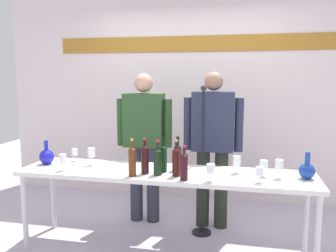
{
  "coord_description": "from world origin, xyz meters",
  "views": [
    {
      "loc": [
        0.69,
        -3.04,
        1.62
      ],
      "look_at": [
        0.0,
        0.15,
        1.16
      ],
      "focal_mm": 37.81,
      "sensor_mm": 36.0,
      "label": 1
    }
  ],
  "objects_px": {
    "wine_glass_left_0": "(91,153)",
    "wine_bottle_4": "(184,165)",
    "wine_bottle_3": "(176,161)",
    "wine_bottle_2": "(145,158)",
    "presenter_left": "(144,138)",
    "display_table": "(165,178)",
    "presenter_right": "(213,140)",
    "wine_glass_right_1": "(260,172)",
    "wine_bottle_0": "(163,157)",
    "microphone_stand": "(202,186)",
    "wine_glass_left_1": "(75,152)",
    "wine_glass_right_3": "(279,165)",
    "wine_glass_right_4": "(211,169)",
    "decanter_blue_left": "(47,156)",
    "decanter_blue_right": "(307,170)",
    "wine_bottle_1": "(132,160)",
    "wine_bottle_6": "(158,160)",
    "wine_glass_right_0": "(264,165)",
    "wine_glass_right_2": "(237,161)",
    "wine_bottle_5": "(178,156)",
    "wine_glass_left_2": "(63,159)"
  },
  "relations": [
    {
      "from": "display_table",
      "to": "decanter_blue_left",
      "type": "distance_m",
      "value": 1.2
    },
    {
      "from": "wine_glass_left_0",
      "to": "wine_bottle_4",
      "type": "bearing_deg",
      "value": -17.42
    },
    {
      "from": "presenter_right",
      "to": "wine_glass_left_0",
      "type": "height_order",
      "value": "presenter_right"
    },
    {
      "from": "wine_bottle_2",
      "to": "display_table",
      "type": "bearing_deg",
      "value": 34.42
    },
    {
      "from": "presenter_left",
      "to": "wine_glass_right_1",
      "type": "relative_size",
      "value": 12.41
    },
    {
      "from": "display_table",
      "to": "wine_glass_right_0",
      "type": "distance_m",
      "value": 0.88
    },
    {
      "from": "wine_bottle_2",
      "to": "wine_glass_right_0",
      "type": "relative_size",
      "value": 2.16
    },
    {
      "from": "wine_bottle_3",
      "to": "wine_bottle_5",
      "type": "height_order",
      "value": "wine_bottle_3"
    },
    {
      "from": "wine_bottle_4",
      "to": "wine_glass_left_1",
      "type": "relative_size",
      "value": 2.3
    },
    {
      "from": "wine_glass_left_1",
      "to": "microphone_stand",
      "type": "bearing_deg",
      "value": 11.04
    },
    {
      "from": "wine_bottle_1",
      "to": "wine_bottle_6",
      "type": "relative_size",
      "value": 1.06
    },
    {
      "from": "wine_bottle_6",
      "to": "wine_glass_right_0",
      "type": "distance_m",
      "value": 0.91
    },
    {
      "from": "wine_bottle_2",
      "to": "wine_bottle_4",
      "type": "xyz_separation_m",
      "value": [
        0.37,
        -0.13,
        -0.01
      ]
    },
    {
      "from": "decanter_blue_left",
      "to": "decanter_blue_right",
      "type": "xyz_separation_m",
      "value": [
        2.41,
        0.0,
        -0.0
      ]
    },
    {
      "from": "wine_bottle_0",
      "to": "wine_glass_right_1",
      "type": "bearing_deg",
      "value": -10.94
    },
    {
      "from": "wine_bottle_4",
      "to": "wine_glass_right_2",
      "type": "xyz_separation_m",
      "value": [
        0.42,
        0.31,
        -0.02
      ]
    },
    {
      "from": "wine_glass_right_3",
      "to": "wine_glass_right_4",
      "type": "relative_size",
      "value": 1.1
    },
    {
      "from": "wine_bottle_0",
      "to": "wine_bottle_2",
      "type": "relative_size",
      "value": 0.99
    },
    {
      "from": "decanter_blue_left",
      "to": "wine_glass_right_3",
      "type": "height_order",
      "value": "decanter_blue_left"
    },
    {
      "from": "wine_bottle_2",
      "to": "wine_glass_right_4",
      "type": "distance_m",
      "value": 0.6
    },
    {
      "from": "presenter_left",
      "to": "wine_glass_left_0",
      "type": "xyz_separation_m",
      "value": [
        -0.36,
        -0.58,
        -0.06
      ]
    },
    {
      "from": "decanter_blue_left",
      "to": "wine_bottle_5",
      "type": "bearing_deg",
      "value": 2.67
    },
    {
      "from": "microphone_stand",
      "to": "wine_glass_left_1",
      "type": "bearing_deg",
      "value": -168.96
    },
    {
      "from": "presenter_left",
      "to": "decanter_blue_left",
      "type": "bearing_deg",
      "value": -142.24
    },
    {
      "from": "wine_glass_right_2",
      "to": "wine_glass_left_2",
      "type": "bearing_deg",
      "value": -171.13
    },
    {
      "from": "wine_glass_right_3",
      "to": "wine_bottle_4",
      "type": "bearing_deg",
      "value": -164.5
    },
    {
      "from": "decanter_blue_left",
      "to": "decanter_blue_right",
      "type": "bearing_deg",
      "value": 0.0
    },
    {
      "from": "presenter_left",
      "to": "wine_bottle_3",
      "type": "distance_m",
      "value": 0.93
    },
    {
      "from": "wine_bottle_4",
      "to": "wine_glass_right_1",
      "type": "xyz_separation_m",
      "value": [
        0.61,
        0.05,
        -0.03
      ]
    },
    {
      "from": "wine_glass_left_0",
      "to": "wine_bottle_3",
      "type": "bearing_deg",
      "value": -12.41
    },
    {
      "from": "wine_bottle_2",
      "to": "wine_glass_right_1",
      "type": "height_order",
      "value": "wine_bottle_2"
    },
    {
      "from": "decanter_blue_right",
      "to": "wine_glass_right_2",
      "type": "relative_size",
      "value": 1.48
    },
    {
      "from": "display_table",
      "to": "wine_bottle_3",
      "type": "height_order",
      "value": "wine_bottle_3"
    },
    {
      "from": "wine_bottle_1",
      "to": "wine_glass_right_3",
      "type": "relative_size",
      "value": 2.0
    },
    {
      "from": "decanter_blue_right",
      "to": "wine_glass_right_0",
      "type": "height_order",
      "value": "decanter_blue_right"
    },
    {
      "from": "wine_glass_right_2",
      "to": "wine_glass_right_0",
      "type": "bearing_deg",
      "value": -16.01
    },
    {
      "from": "wine_bottle_5",
      "to": "wine_glass_right_2",
      "type": "height_order",
      "value": "wine_bottle_5"
    },
    {
      "from": "wine_bottle_3",
      "to": "wine_glass_left_2",
      "type": "bearing_deg",
      "value": -177.5
    },
    {
      "from": "display_table",
      "to": "wine_bottle_5",
      "type": "relative_size",
      "value": 8.61
    },
    {
      "from": "wine_bottle_3",
      "to": "wine_glass_left_0",
      "type": "xyz_separation_m",
      "value": [
        -0.87,
        0.19,
        -0.01
      ]
    },
    {
      "from": "wine_bottle_0",
      "to": "wine_glass_right_1",
      "type": "relative_size",
      "value": 2.36
    },
    {
      "from": "presenter_right",
      "to": "wine_bottle_6",
      "type": "relative_size",
      "value": 5.44
    },
    {
      "from": "presenter_left",
      "to": "wine_glass_left_1",
      "type": "distance_m",
      "value": 0.76
    },
    {
      "from": "wine_glass_left_0",
      "to": "wine_glass_right_4",
      "type": "bearing_deg",
      "value": -14.02
    },
    {
      "from": "display_table",
      "to": "decanter_blue_right",
      "type": "relative_size",
      "value": 11.62
    },
    {
      "from": "wine_glass_right_0",
      "to": "wine_glass_right_3",
      "type": "xyz_separation_m",
      "value": [
        0.12,
        -0.03,
        0.01
      ]
    },
    {
      "from": "display_table",
      "to": "wine_glass_left_0",
      "type": "height_order",
      "value": "wine_glass_left_0"
    },
    {
      "from": "wine_bottle_6",
      "to": "microphone_stand",
      "type": "distance_m",
      "value": 0.75
    },
    {
      "from": "wine_glass_right_4",
      "to": "microphone_stand",
      "type": "height_order",
      "value": "microphone_stand"
    },
    {
      "from": "wine_glass_right_2",
      "to": "wine_glass_right_4",
      "type": "height_order",
      "value": "wine_glass_right_2"
    }
  ]
}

